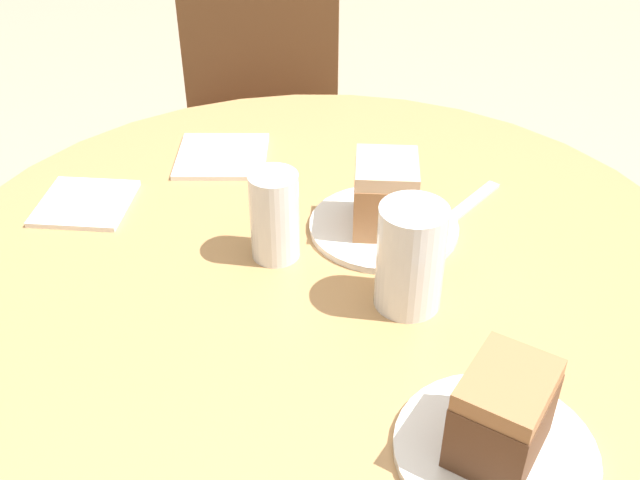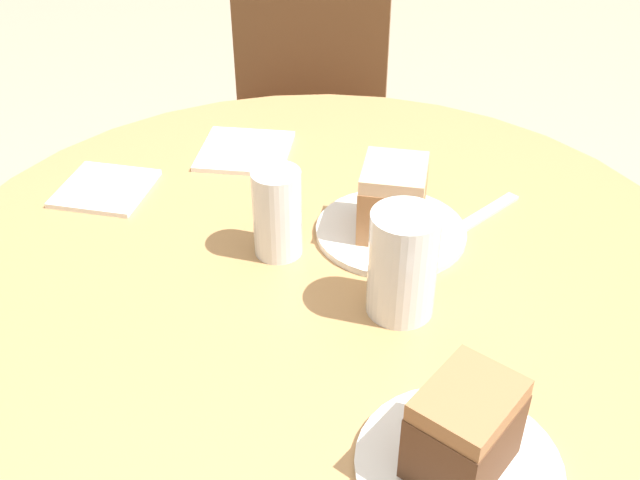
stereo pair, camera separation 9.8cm
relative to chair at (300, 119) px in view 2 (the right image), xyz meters
name	(u,v)px [view 2 (the right image)]	position (x,y,z in m)	size (l,w,h in m)	color
table	(320,373)	(0.08, -0.93, 0.04)	(1.09, 1.09, 0.76)	tan
chair	(300,119)	(0.00, 0.00, 0.00)	(0.50, 0.50, 0.99)	brown
plate_near	(391,231)	(0.18, -0.86, 0.25)	(0.21, 0.21, 0.01)	silver
plate_far	(458,467)	(0.23, -1.26, 0.25)	(0.21, 0.21, 0.01)	silver
cake_slice_near	(393,198)	(0.18, -0.86, 0.31)	(0.10, 0.11, 0.10)	#9E6B42
cake_slice_far	(465,430)	(0.23, -1.26, 0.31)	(0.12, 0.13, 0.10)	brown
glass_lemonade	(277,218)	(0.03, -0.90, 0.30)	(0.07, 0.07, 0.13)	silver
glass_water	(402,269)	(0.19, -1.02, 0.31)	(0.08, 0.08, 0.14)	silver
napkin_stack	(245,151)	(-0.05, -0.63, 0.25)	(0.16, 0.16, 0.01)	silver
fork	(477,218)	(0.31, -0.82, 0.25)	(0.14, 0.14, 0.00)	silver
napkin_side	(105,188)	(-0.26, -0.75, 0.25)	(0.15, 0.15, 0.01)	silver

